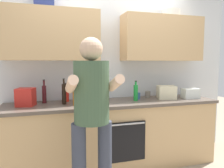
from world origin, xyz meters
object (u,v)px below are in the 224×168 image
at_px(cup_stoneware, 148,94).
at_px(grocery_bag_produce, 190,93).
at_px(bottle_hotsauce, 66,95).
at_px(bottle_soy, 64,94).
at_px(bottle_soda, 136,92).
at_px(bottle_vinegar, 100,94).
at_px(person_standing, 92,109).
at_px(cup_tea, 137,96).
at_px(bottle_wine, 44,94).
at_px(grocery_bag_crisps, 26,97).
at_px(bottle_juice, 76,94).
at_px(grocery_bag_rice, 166,92).

height_order(cup_stoneware, grocery_bag_produce, grocery_bag_produce).
height_order(bottle_hotsauce, bottle_soy, bottle_soy).
distance_m(bottle_soda, bottle_vinegar, 0.52).
bearing_deg(bottle_soda, grocery_bag_produce, -3.43).
distance_m(person_standing, cup_tea, 1.16).
bearing_deg(bottle_soy, grocery_bag_produce, -2.50).
height_order(bottle_wine, grocery_bag_crisps, bottle_wine).
bearing_deg(cup_stoneware, bottle_vinegar, -162.72).
height_order(bottle_wine, cup_stoneware, bottle_wine).
height_order(person_standing, bottle_hotsauce, person_standing).
bearing_deg(bottle_soda, cup_stoneware, 34.43).
xyz_separation_m(bottle_juice, cup_stoneware, (1.10, 0.26, -0.09)).
bearing_deg(grocery_bag_rice, bottle_juice, -175.37).
relative_size(grocery_bag_crisps, grocery_bag_produce, 0.91).
relative_size(bottle_wine, grocery_bag_rice, 1.22).
height_order(bottle_vinegar, bottle_juice, bottle_juice).
distance_m(bottle_soda, bottle_juice, 0.83).
height_order(bottle_hotsauce, cup_tea, bottle_hotsauce).
height_order(bottle_juice, grocery_bag_produce, bottle_juice).
xyz_separation_m(bottle_soy, grocery_bag_produce, (1.80, -0.08, -0.06)).
relative_size(cup_tea, grocery_bag_crisps, 0.43).
xyz_separation_m(person_standing, bottle_hotsauce, (-0.17, 0.92, 0.01)).
distance_m(bottle_soda, grocery_bag_rice, 0.50).
bearing_deg(grocery_bag_crisps, bottle_soy, -2.75).
bearing_deg(bottle_hotsauce, grocery_bag_crisps, -161.16).
height_order(bottle_soda, bottle_wine, bottle_wine).
xyz_separation_m(bottle_hotsauce, grocery_bag_crisps, (-0.49, -0.17, 0.02)).
relative_size(bottle_hotsauce, cup_tea, 2.70).
distance_m(bottle_soda, grocery_bag_produce, 0.85).
relative_size(bottle_juice, cup_tea, 3.41).
distance_m(bottle_juice, grocery_bag_rice, 1.33).
xyz_separation_m(bottle_juice, cup_tea, (0.90, 0.19, -0.09)).
bearing_deg(grocery_bag_produce, cup_tea, 168.15).
distance_m(grocery_bag_produce, grocery_bag_rice, 0.36).
bearing_deg(grocery_bag_produce, bottle_hotsauce, 171.34).
relative_size(person_standing, cup_stoneware, 17.51).
height_order(bottle_soy, grocery_bag_crisps, bottle_soy).
distance_m(cup_tea, grocery_bag_rice, 0.43).
bearing_deg(grocery_bag_rice, bottle_hotsauce, 172.50).
bearing_deg(grocery_bag_crisps, grocery_bag_rice, -0.55).
distance_m(bottle_hotsauce, bottle_wine, 0.29).
height_order(bottle_soda, grocery_bag_crisps, bottle_soda).
xyz_separation_m(bottle_soda, cup_stoneware, (0.27, 0.19, -0.07)).
xyz_separation_m(bottle_soda, bottle_wine, (-1.20, 0.18, 0.01)).
bearing_deg(bottle_soy, cup_stoneware, 7.35).
distance_m(bottle_soy, cup_tea, 1.04).
relative_size(bottle_soda, grocery_bag_rice, 1.11).
height_order(bottle_soda, bottle_soy, bottle_soy).
bearing_deg(person_standing, bottle_vinegar, 70.00).
xyz_separation_m(cup_tea, grocery_bag_crisps, (-1.48, -0.06, 0.06)).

